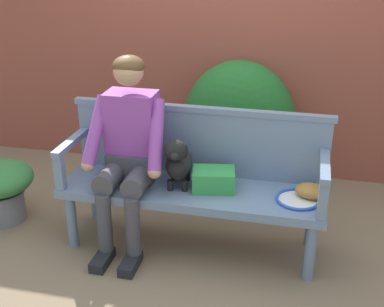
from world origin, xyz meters
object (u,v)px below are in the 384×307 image
Objects in this scene: baseball_glove at (312,191)px; sports_bag at (214,179)px; garden_bench at (192,195)px; tennis_racket at (300,198)px; dog_on_bench at (178,162)px; potted_plant at (1,186)px; person_seated at (129,146)px.

baseball_glove is 0.65m from sports_bag.
tennis_racket reaches higher than garden_bench.
dog_on_bench is 1.45m from potted_plant.
baseball_glove is (1.23, 0.06, -0.22)m from person_seated.
garden_bench is 1.50m from potted_plant.
person_seated is 0.36m from dog_on_bench.
person_seated is 0.62m from sports_bag.
baseball_glove is at bearing 0.59° from potted_plant.
person_seated reaches higher than tennis_racket.
person_seated is at bearing -177.73° from garden_bench.
dog_on_bench is (-0.09, -0.02, 0.25)m from garden_bench.
dog_on_bench reaches higher than potted_plant.
garden_bench is 0.72m from tennis_racket.
dog_on_bench is 1.37× the size of sports_bag.
person_seated is 6.07× the size of baseball_glove.
person_seated is 1.25m from baseball_glove.
dog_on_bench is at bearing -0.63° from person_seated.
potted_plant is (-1.50, 0.02, -0.12)m from garden_bench.
tennis_racket is at bearing -1.15° from sports_bag.
baseball_glove is at bearing 2.77° from sports_bag.
tennis_racket is 2.23m from potted_plant.
person_seated is at bearing 179.37° from dog_on_bench.
sports_bag is (0.15, 0.01, 0.13)m from garden_bench.
dog_on_bench is 0.83m from tennis_racket.
baseball_glove reaches higher than garden_bench.
tennis_racket is (1.16, 0.01, -0.26)m from person_seated.
person_seated is at bearing -179.26° from tennis_racket.
tennis_racket is at bearing -0.19° from garden_bench.
person_seated reaches higher than sports_bag.
potted_plant is (-1.06, 0.03, -0.44)m from person_seated.
garden_bench is 1.34× the size of person_seated.
tennis_racket is (0.72, -0.00, 0.07)m from garden_bench.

